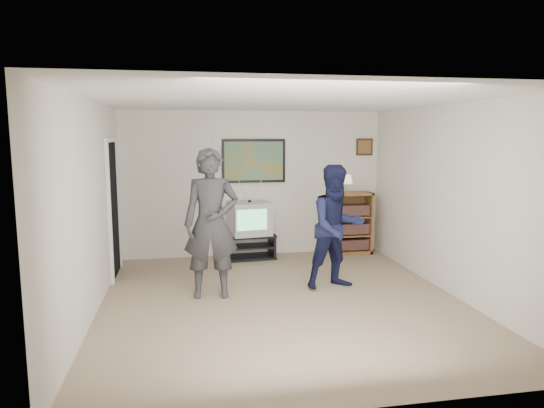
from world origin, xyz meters
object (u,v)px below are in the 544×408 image
object	(u,v)px
bookshelf	(352,223)
person_tall	(211,223)
media_stand	(250,246)
person_short	(337,227)
crt_television	(250,218)

from	to	relation	value
bookshelf	person_tall	distance (m)	3.24
media_stand	bookshelf	bearing A→B (deg)	-2.52
media_stand	person_tall	world-z (taller)	person_tall
person_short	crt_television	bearing A→B (deg)	107.49
bookshelf	person_short	xyz separation A→B (m)	(-0.88, -1.84, 0.31)
crt_television	person_short	distance (m)	2.04
media_stand	person_tall	bearing A→B (deg)	-116.15
media_stand	bookshelf	xyz separation A→B (m)	(1.84, 0.05, 0.34)
bookshelf	person_short	world-z (taller)	person_short
bookshelf	person_short	distance (m)	2.07
media_stand	bookshelf	size ratio (longest dim) A/B	0.80
media_stand	person_tall	xyz separation A→B (m)	(-0.75, -1.85, 0.76)
bookshelf	person_short	bearing A→B (deg)	-115.64
person_tall	person_short	world-z (taller)	person_tall
bookshelf	person_short	size ratio (longest dim) A/B	0.64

